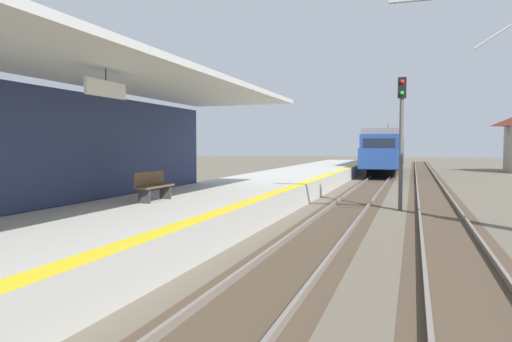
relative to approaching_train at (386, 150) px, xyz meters
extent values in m
cube|color=#B7B5AD|center=(-4.40, -30.34, -1.73)|extent=(5.00, 80.00, 0.90)
cube|color=yellow|center=(-2.15, -30.34, -1.27)|extent=(0.50, 80.00, 0.01)
cube|color=silver|center=(-4.50, -37.95, 2.17)|extent=(4.40, 24.00, 0.16)
cube|color=white|center=(-4.10, -35.95, 1.64)|extent=(0.08, 1.40, 0.36)
cylinder|color=#333333|center=(-4.10, -35.95, 1.96)|extent=(0.03, 0.03, 0.27)
cube|color=#4C3D2D|center=(0.00, -26.34, -2.17)|extent=(2.34, 120.00, 0.01)
cube|color=slate|center=(-0.72, -26.34, -2.09)|extent=(0.08, 120.00, 0.15)
cube|color=slate|center=(0.72, -26.34, -2.09)|extent=(0.08, 120.00, 0.15)
cube|color=#4C3D2D|center=(3.40, -26.34, -2.17)|extent=(2.34, 120.00, 0.01)
cube|color=slate|center=(2.68, -26.34, -2.09)|extent=(0.08, 120.00, 0.15)
cube|color=slate|center=(4.12, -26.34, -2.09)|extent=(0.08, 120.00, 0.15)
cube|color=navy|center=(0.00, 0.38, -0.11)|extent=(2.90, 18.00, 2.70)
cube|color=slate|center=(0.00, 0.38, 1.46)|extent=(2.67, 18.00, 0.44)
cube|color=black|center=(0.00, -8.64, 0.30)|extent=(2.32, 0.06, 1.21)
cube|color=navy|center=(0.00, -9.42, -0.58)|extent=(2.78, 1.60, 1.49)
cube|color=black|center=(1.46, 0.38, 0.30)|extent=(0.04, 15.84, 0.86)
cylinder|color=#333333|center=(0.00, 3.98, 2.13)|extent=(0.06, 0.06, 0.90)
cube|color=black|center=(0.00, -5.47, -1.82)|extent=(2.17, 2.20, 0.72)
cube|color=black|center=(0.00, 6.23, -1.82)|extent=(2.17, 2.20, 0.72)
cylinder|color=#4C4C4C|center=(1.97, -25.62, 0.02)|extent=(0.16, 0.16, 4.40)
cube|color=black|center=(1.97, -25.62, 2.62)|extent=(0.32, 0.24, 0.80)
sphere|color=red|center=(1.97, -25.76, 2.84)|extent=(0.16, 0.16, 0.16)
sphere|color=green|center=(1.97, -25.76, 2.40)|extent=(0.16, 0.16, 0.16)
cube|color=brown|center=(-4.86, -32.62, -0.84)|extent=(0.44, 1.60, 0.06)
cube|color=brown|center=(-5.06, -32.62, -0.60)|extent=(0.06, 1.60, 0.40)
cube|color=#333333|center=(-4.86, -33.22, -1.06)|extent=(0.36, 0.08, 0.44)
cube|color=#333333|center=(-4.86, -32.02, -1.06)|extent=(0.36, 0.08, 0.44)
camera|label=1|loc=(2.42, -44.93, 0.39)|focal=33.09mm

